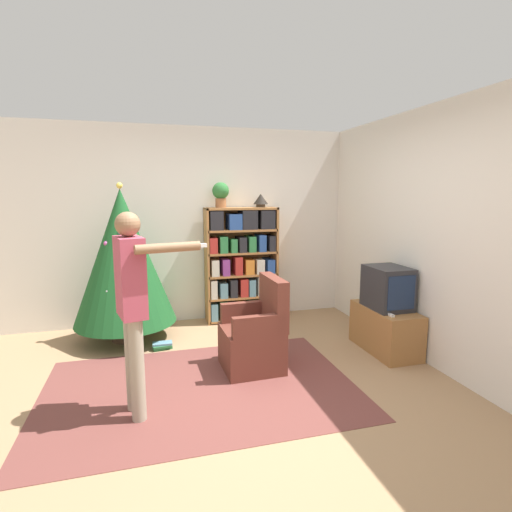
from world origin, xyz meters
name	(u,v)px	position (x,y,z in m)	size (l,w,h in m)	color
ground_plane	(246,392)	(0.00, 0.00, 0.00)	(14.00, 14.00, 0.00)	#9E7A56
wall_back	(206,225)	(0.00, 2.23, 1.30)	(8.00, 0.10, 2.60)	silver
wall_right	(446,239)	(1.99, 0.00, 1.30)	(0.10, 8.00, 2.60)	silver
area_rug	(201,388)	(-0.38, 0.17, 0.00)	(2.74, 1.87, 0.01)	brown
bookshelf	(241,264)	(0.44, 2.00, 0.78)	(0.97, 0.31, 1.55)	#A8703D
tv_stand	(385,329)	(1.71, 0.50, 0.24)	(0.42, 0.84, 0.49)	#996638
television	(388,288)	(1.71, 0.49, 0.72)	(0.39, 0.50, 0.46)	#28282D
game_remote	(390,315)	(1.59, 0.24, 0.50)	(0.04, 0.12, 0.02)	white
christmas_tree	(123,257)	(-1.06, 1.62, 1.00)	(1.17, 1.17, 1.85)	#4C3323
armchair	(255,337)	(0.21, 0.45, 0.32)	(0.59, 0.58, 0.92)	brown
standing_person	(133,298)	(-0.91, -0.12, 0.95)	(0.69, 0.46, 1.60)	#9E937F
potted_plant	(221,193)	(0.17, 2.01, 1.74)	(0.22, 0.22, 0.33)	#935B38
table_lamp	(261,200)	(0.71, 2.01, 1.65)	(0.20, 0.20, 0.18)	#473828
book_pile_near_tree	(162,346)	(-0.67, 1.20, 0.04)	(0.22, 0.15, 0.08)	#2D7A42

